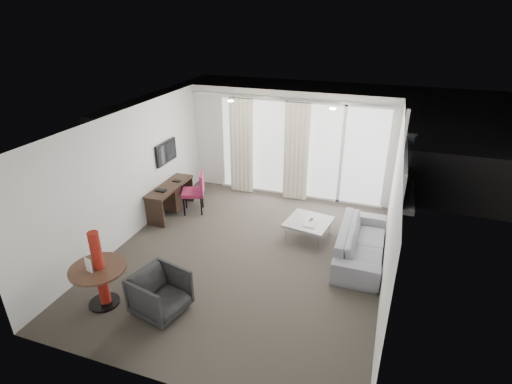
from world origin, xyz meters
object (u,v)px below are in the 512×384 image
(coffee_table, at_px, (308,229))
(tub_armchair, at_px, (160,293))
(round_table, at_px, (101,286))
(red_lamp, at_px, (100,269))
(sofa, at_px, (361,243))
(rattan_chair_b, at_px, (357,156))
(rattan_chair_a, at_px, (319,166))
(desk_chair, at_px, (193,193))
(desk, at_px, (171,199))

(coffee_table, bearing_deg, tub_armchair, -120.01)
(round_table, xyz_separation_m, red_lamp, (0.02, 0.01, 0.31))
(round_table, relative_size, tub_armchair, 1.14)
(round_table, xyz_separation_m, sofa, (3.76, 2.70, -0.04))
(round_table, bearing_deg, rattan_chair_b, 65.90)
(sofa, xyz_separation_m, rattan_chair_a, (-1.47, 3.37, 0.12))
(desk_chair, height_order, rattan_chair_a, desk_chair)
(desk_chair, relative_size, round_table, 1.09)
(red_lamp, bearing_deg, rattan_chair_a, 69.52)
(coffee_table, bearing_deg, red_lamp, -130.76)
(desk_chair, xyz_separation_m, round_table, (0.10, -3.34, -0.13))
(rattan_chair_a, bearing_deg, sofa, -53.24)
(desk_chair, relative_size, rattan_chair_a, 1.11)
(red_lamp, relative_size, tub_armchair, 1.73)
(red_lamp, relative_size, rattan_chair_a, 1.54)
(desk, distance_m, tub_armchair, 3.35)
(desk, xyz_separation_m, sofa, (4.32, -0.42, -0.03))
(round_table, xyz_separation_m, coffee_table, (2.67, 3.08, -0.16))
(desk_chair, distance_m, coffee_table, 2.79)
(rattan_chair_a, bearing_deg, red_lamp, -97.38)
(tub_armchair, xyz_separation_m, rattan_chair_b, (2.22, 7.00, 0.11))
(desk, height_order, desk_chair, desk_chair)
(coffee_table, bearing_deg, round_table, -130.89)
(coffee_table, distance_m, rattan_chair_a, 3.02)
(round_table, bearing_deg, sofa, 35.70)
(red_lamp, distance_m, tub_armchair, 1.01)
(desk_chair, bearing_deg, rattan_chair_b, 27.17)
(desk, relative_size, red_lamp, 1.10)
(rattan_chair_b, bearing_deg, tub_armchair, -95.48)
(round_table, bearing_deg, red_lamp, 28.74)
(round_table, bearing_deg, tub_armchair, 8.76)
(desk_chair, bearing_deg, coffee_table, -27.43)
(desk, bearing_deg, desk_chair, 25.41)
(red_lamp, bearing_deg, round_table, -151.26)
(coffee_table, bearing_deg, rattan_chair_a, 97.25)
(coffee_table, height_order, sofa, sofa)
(rattan_chair_b, bearing_deg, desk, -120.88)
(sofa, distance_m, rattan_chair_a, 3.68)
(desk, relative_size, rattan_chair_b, 1.60)
(desk, xyz_separation_m, rattan_chair_b, (3.76, 4.03, 0.12))
(rattan_chair_b, bearing_deg, sofa, -70.66)
(desk, distance_m, round_table, 3.17)
(tub_armchair, bearing_deg, rattan_chair_b, -4.68)
(round_table, distance_m, coffee_table, 4.07)
(red_lamp, xyz_separation_m, rattan_chair_a, (2.26, 6.06, -0.23))
(sofa, bearing_deg, rattan_chair_b, 7.19)
(tub_armchair, distance_m, rattan_chair_a, 6.06)
(sofa, height_order, rattan_chair_a, rattan_chair_a)
(coffee_table, relative_size, rattan_chair_a, 0.99)
(sofa, distance_m, rattan_chair_b, 4.49)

